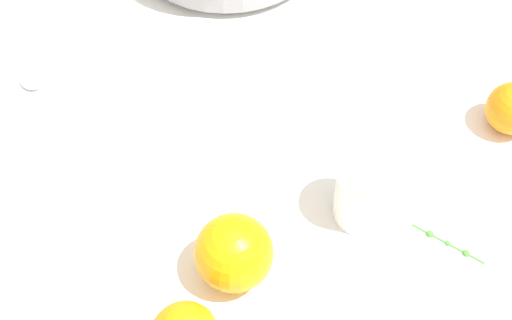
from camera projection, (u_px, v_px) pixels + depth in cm
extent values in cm
cube|color=white|center=(268.00, 211.00, 81.50)|extent=(115.90, 109.37, 3.00)
cylinder|color=white|center=(367.00, 190.00, 76.36)|extent=(6.94, 6.94, 8.42)
cylinder|color=yellow|center=(365.00, 199.00, 77.83)|extent=(6.11, 6.11, 4.75)
sphere|color=orange|center=(234.00, 253.00, 71.92)|extent=(8.16, 8.16, 8.16)
ellipsoid|color=silver|center=(30.00, 82.00, 90.82)|extent=(3.75, 3.90, 1.00)
cylinder|color=#438434|center=(448.00, 243.00, 77.09)|extent=(6.33, 6.24, 0.30)
sphere|color=#438434|center=(430.00, 233.00, 77.69)|extent=(0.91, 0.91, 0.91)
sphere|color=#438434|center=(448.00, 242.00, 76.97)|extent=(0.65, 0.65, 0.65)
sphere|color=#438434|center=(467.00, 252.00, 76.24)|extent=(0.86, 0.86, 0.86)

